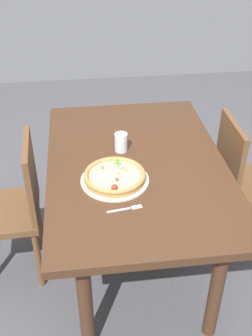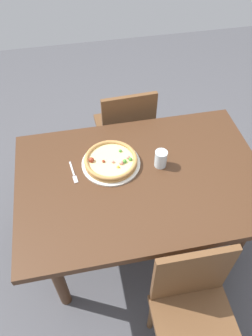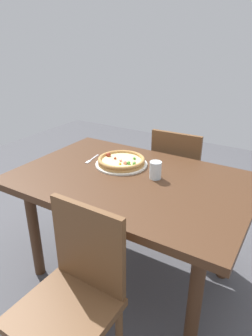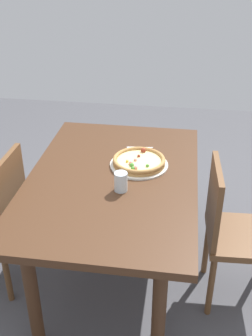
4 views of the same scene
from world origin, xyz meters
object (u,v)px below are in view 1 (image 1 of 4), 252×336
chair_far (244,180)px  drinking_glass (121,142)px  plate (115,180)px  pizza (115,176)px  dining_table (136,176)px  chair_near (14,205)px  fork (128,209)px

chair_far → drinking_glass: 0.82m
plate → pizza: pizza is taller
dining_table → drinking_glass: bearing=-151.8°
chair_near → pizza: chair_near is taller
plate → drinking_glass: (-0.28, 0.06, 0.05)m
chair_far → pizza: bearing=-71.3°
dining_table → pizza: 0.24m
dining_table → fork: (0.37, -0.10, 0.10)m
chair_far → fork: chair_far is taller
dining_table → chair_far: bearing=99.4°
dining_table → chair_far: 0.71m
dining_table → drinking_glass: drinking_glass is taller
dining_table → fork: fork is taller
plate → drinking_glass: bearing=167.1°
pizza → chair_near: bearing=-109.2°
plate → dining_table: bearing=139.0°
chair_near → fork: 0.77m
chair_near → plate: size_ratio=2.58×
plate → pizza: size_ratio=1.11×
chair_far → plate: chair_far is taller
chair_far → chair_near: bearing=-86.3°
chair_near → plate: 0.64m
fork → chair_near: bearing=136.9°
chair_near → chair_far: 1.37m
drinking_glass → chair_far: bearing=89.0°
chair_near → pizza: size_ratio=2.86×
pizza → dining_table: bearing=139.0°
plate → chair_near: bearing=-109.2°
pizza → plate: bearing=-41.5°
chair_near → drinking_glass: bearing=-84.8°
chair_near → chair_far: bearing=-89.7°
chair_far → dining_table: bearing=-79.8°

